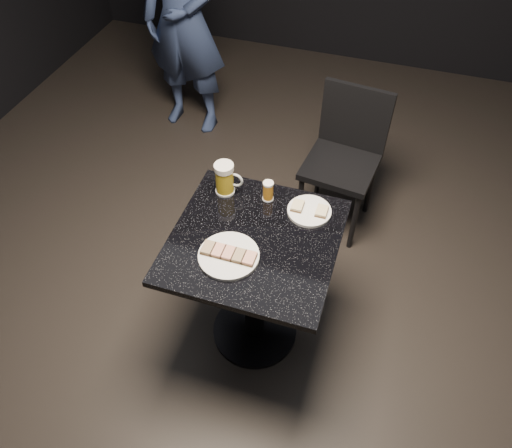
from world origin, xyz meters
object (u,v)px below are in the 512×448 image
(beer_mug, at_px, (225,178))
(beer_tumbler, at_px, (268,191))
(plate_large, at_px, (229,256))
(patron, at_px, (184,19))
(table, at_px, (255,273))
(plate_small, at_px, (309,211))
(chair, at_px, (345,152))

(beer_mug, bearing_deg, beer_tumbler, 3.79)
(beer_mug, xyz_separation_m, beer_tumbler, (0.20, 0.01, -0.03))
(plate_large, distance_m, beer_tumbler, 0.38)
(patron, xyz_separation_m, table, (1.03, -1.65, -0.31))
(patron, bearing_deg, plate_small, -46.46)
(chair, bearing_deg, beer_mug, -120.13)
(plate_large, relative_size, patron, 0.15)
(plate_small, bearing_deg, patron, 130.36)
(table, height_order, beer_tumbler, beer_tumbler)
(patron, distance_m, beer_tumbler, 1.73)
(table, bearing_deg, plate_small, 50.58)
(patron, relative_size, beer_tumbler, 16.70)
(plate_large, xyz_separation_m, patron, (-0.96, 1.77, 0.06))
(plate_large, xyz_separation_m, chair, (0.30, 1.12, -0.26))
(beer_tumbler, xyz_separation_m, chair, (0.24, 0.75, -0.30))
(table, bearing_deg, plate_large, -119.03)
(plate_small, relative_size, table, 0.26)
(beer_mug, distance_m, beer_tumbler, 0.20)
(plate_small, xyz_separation_m, chair, (0.05, 0.77, -0.26))
(plate_small, distance_m, chair, 0.82)
(plate_large, distance_m, table, 0.29)
(plate_large, relative_size, chair, 0.29)
(beer_tumbler, bearing_deg, plate_small, -7.33)
(chair, bearing_deg, beer_tumbler, -108.03)
(beer_tumbler, bearing_deg, beer_mug, -176.21)
(beer_mug, xyz_separation_m, chair, (0.44, 0.76, -0.33))
(chair, bearing_deg, table, -102.86)
(plate_large, relative_size, beer_tumbler, 2.56)
(plate_large, height_order, beer_mug, beer_mug)
(plate_small, relative_size, patron, 0.12)
(table, bearing_deg, chair, 77.14)
(beer_tumbler, relative_size, chair, 0.11)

